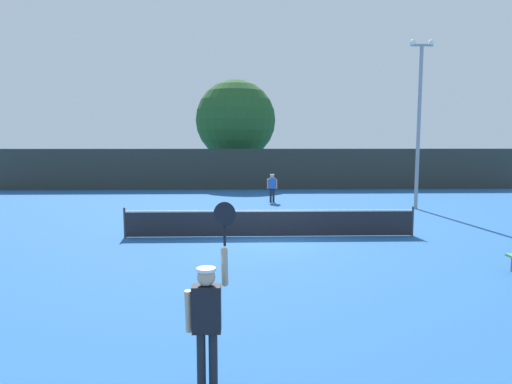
# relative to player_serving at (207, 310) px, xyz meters

# --- Properties ---
(ground_plane) EXTENTS (120.00, 120.00, 0.00)m
(ground_plane) POSITION_rel_player_serving_xyz_m (1.45, 10.09, -1.15)
(ground_plane) COLOR #235693
(tennis_net) EXTENTS (10.39, 0.08, 1.07)m
(tennis_net) POSITION_rel_player_serving_xyz_m (1.45, 10.09, -0.64)
(tennis_net) COLOR #232328
(tennis_net) RESTS_ON ground
(perimeter_fence) EXTENTS (37.51, 0.12, 2.90)m
(perimeter_fence) POSITION_rel_player_serving_xyz_m (1.45, 26.36, 0.30)
(perimeter_fence) COLOR #2D332D
(perimeter_fence) RESTS_ON ground
(player_serving) EXTENTS (0.67, 0.40, 2.59)m
(player_serving) POSITION_rel_player_serving_xyz_m (0.00, 0.00, 0.00)
(player_serving) COLOR black
(player_serving) RESTS_ON ground
(player_receiving) EXTENTS (0.57, 0.23, 1.58)m
(player_receiving) POSITION_rel_player_serving_xyz_m (2.13, 19.32, -0.19)
(player_receiving) COLOR blue
(player_receiving) RESTS_ON ground
(tennis_ball) EXTENTS (0.07, 0.07, 0.07)m
(tennis_ball) POSITION_rel_player_serving_xyz_m (-0.14, 7.90, -1.12)
(tennis_ball) COLOR #CCE033
(tennis_ball) RESTS_ON ground
(light_pole) EXTENTS (1.18, 0.28, 8.35)m
(light_pole) POSITION_rel_player_serving_xyz_m (9.26, 16.65, 3.59)
(light_pole) COLOR gray
(light_pole) RESTS_ON ground
(large_tree) EXTENTS (6.48, 6.48, 8.39)m
(large_tree) POSITION_rel_player_serving_xyz_m (-0.07, 31.37, 3.99)
(large_tree) COLOR brown
(large_tree) RESTS_ON ground
(parked_car_near) EXTENTS (2.23, 4.34, 1.69)m
(parked_car_near) POSITION_rel_player_serving_xyz_m (-1.35, 34.91, -0.37)
(parked_car_near) COLOR #B7B7BC
(parked_car_near) RESTS_ON ground
(parked_car_mid) EXTENTS (2.43, 4.41, 1.69)m
(parked_car_mid) POSITION_rel_player_serving_xyz_m (11.21, 31.65, -0.37)
(parked_car_mid) COLOR navy
(parked_car_mid) RESTS_ON ground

